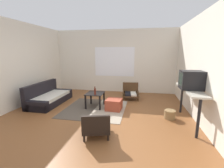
# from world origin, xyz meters

# --- Properties ---
(ground_plane) EXTENTS (7.80, 7.80, 0.00)m
(ground_plane) POSITION_xyz_m (0.00, 0.00, 0.00)
(ground_plane) COLOR brown
(far_wall_with_window) EXTENTS (5.60, 0.13, 2.70)m
(far_wall_with_window) POSITION_xyz_m (0.00, 3.06, 1.35)
(far_wall_with_window) COLOR silver
(far_wall_with_window) RESTS_ON ground
(side_wall_right) EXTENTS (0.12, 6.60, 2.70)m
(side_wall_right) POSITION_xyz_m (2.66, 0.30, 1.35)
(side_wall_right) COLOR silver
(side_wall_right) RESTS_ON ground
(side_wall_left) EXTENTS (0.12, 6.60, 2.70)m
(side_wall_left) POSITION_xyz_m (-2.66, 0.30, 1.35)
(side_wall_left) COLOR silver
(side_wall_left) RESTS_ON ground
(area_rug) EXTENTS (1.84, 1.89, 0.01)m
(area_rug) POSITION_xyz_m (-0.19, 0.68, 0.01)
(area_rug) COLOR #4C4238
(area_rug) RESTS_ON ground
(couch) EXTENTS (0.80, 1.74, 0.72)m
(couch) POSITION_xyz_m (-1.92, 0.90, 0.21)
(couch) COLOR black
(couch) RESTS_ON ground
(coffee_table) EXTENTS (0.54, 0.60, 0.46)m
(coffee_table) POSITION_xyz_m (-0.24, 0.85, 0.37)
(coffee_table) COLOR black
(coffee_table) RESTS_ON ground
(armchair_by_window) EXTENTS (0.66, 0.67, 0.59)m
(armchair_by_window) POSITION_xyz_m (0.81, 2.01, 0.25)
(armchair_by_window) COLOR #472D19
(armchair_by_window) RESTS_ON ground
(armchair_striped_foreground) EXTENTS (0.69, 0.70, 0.54)m
(armchair_striped_foreground) POSITION_xyz_m (0.32, -0.90, 0.24)
(armchair_striped_foreground) COLOR black
(armchair_striped_foreground) RESTS_ON ground
(ottoman_orange) EXTENTS (0.49, 0.49, 0.33)m
(ottoman_orange) POSITION_xyz_m (0.40, 0.71, 0.17)
(ottoman_orange) COLOR #993D28
(ottoman_orange) RESTS_ON ground
(console_shelf) EXTENTS (0.37, 1.55, 0.88)m
(console_shelf) POSITION_xyz_m (2.36, 0.16, 0.77)
(console_shelf) COLOR #B2AD9E
(console_shelf) RESTS_ON ground
(crt_television) EXTENTS (0.50, 0.43, 0.43)m
(crt_television) POSITION_xyz_m (2.36, 0.12, 1.10)
(crt_television) COLOR black
(crt_television) RESTS_ON console_shelf
(clay_vase) EXTENTS (0.20, 0.20, 0.31)m
(clay_vase) POSITION_xyz_m (2.36, 0.54, 1.00)
(clay_vase) COLOR brown
(clay_vase) RESTS_ON console_shelf
(glass_bottle) EXTENTS (0.06, 0.06, 0.25)m
(glass_bottle) POSITION_xyz_m (-0.18, 0.67, 0.57)
(glass_bottle) COLOR #5B2319
(glass_bottle) RESTS_ON coffee_table
(wicker_basket) EXTENTS (0.29, 0.29, 0.23)m
(wicker_basket) POSITION_xyz_m (1.98, 0.35, 0.12)
(wicker_basket) COLOR olive
(wicker_basket) RESTS_ON ground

